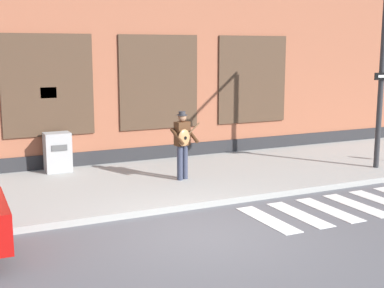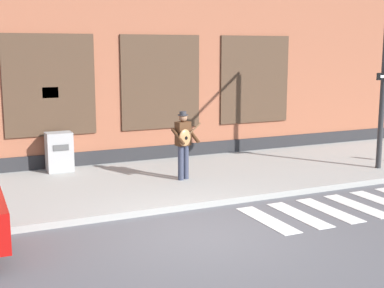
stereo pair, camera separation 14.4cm
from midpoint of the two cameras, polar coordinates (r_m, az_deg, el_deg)
ground_plane at (r=10.31m, az=1.73°, el=-9.70°), size 160.00×160.00×0.00m
sidewalk at (r=13.82m, az=-5.67°, el=-4.26°), size 28.00×4.85×0.14m
building_backdrop at (r=17.67m, az=-10.78°, el=13.85°), size 28.00×4.06×9.40m
crosswalk at (r=12.70m, az=17.53°, el=-6.31°), size 5.20×1.90×0.01m
busker at (r=13.71m, az=-0.61°, el=0.31°), size 0.77×0.63×1.78m
utility_box at (r=15.17m, az=-13.71°, el=-0.82°), size 0.70×0.54×1.09m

